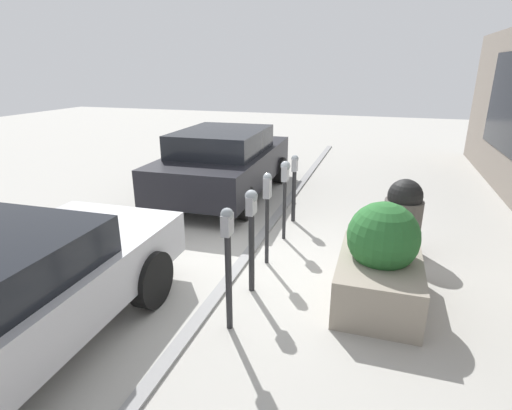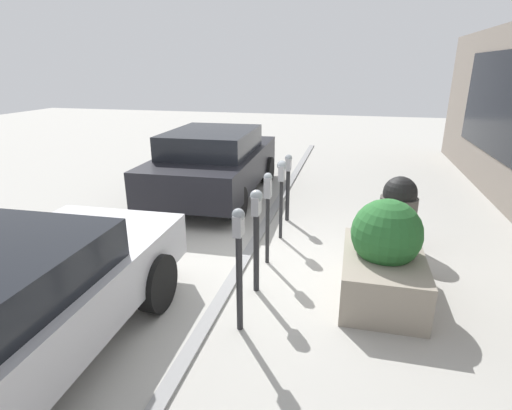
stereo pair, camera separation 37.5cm
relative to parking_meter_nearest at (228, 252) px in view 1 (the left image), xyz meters
The scene contains 10 objects.
ground_plane 1.96m from the parking_meter_nearest, 10.34° to the left, with size 40.00×40.00×0.00m, color #ADAAA3.
curb_strip 1.97m from the parking_meter_nearest, 12.93° to the left, with size 19.00×0.16×0.04m.
parking_meter_nearest is the anchor object (origin of this frame).
parking_meter_second 0.84m from the parking_meter_nearest, ahead, with size 0.19×0.16×1.37m.
parking_meter_middle 1.64m from the parking_meter_nearest, ahead, with size 0.15×0.13×1.38m.
parking_meter_fourth 2.59m from the parking_meter_nearest, ahead, with size 0.19×0.16×1.35m.
parking_meter_farthest 3.45m from the parking_meter_nearest, ahead, with size 0.16×0.13×1.27m.
planter_box 1.93m from the parking_meter_nearest, 55.52° to the right, with size 1.55×0.98×1.29m.
parked_car_middle 4.96m from the parking_meter_nearest, 22.20° to the left, with size 4.43×2.09×1.50m.
trash_bin 3.25m from the parking_meter_nearest, 34.87° to the right, with size 0.58×0.58×1.18m.
Camera 1 is at (-5.22, -1.73, 2.77)m, focal length 28.00 mm.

